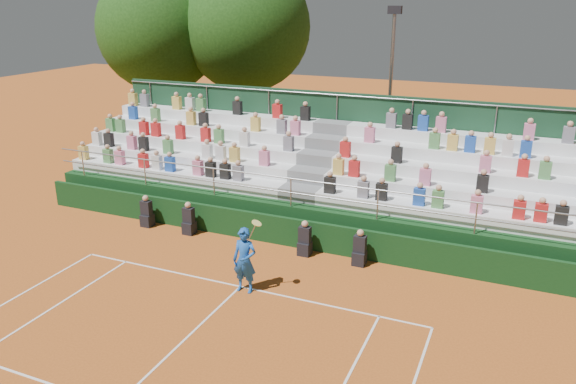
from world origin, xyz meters
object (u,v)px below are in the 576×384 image
at_px(tree_east, 246,27).
at_px(tennis_player, 245,260).
at_px(tree_west, 160,30).
at_px(floodlight_mast, 391,79).

bearing_deg(tree_east, tennis_player, -63.31).
relative_size(tennis_player, tree_east, 0.22).
height_order(tree_west, floodlight_mast, tree_west).
relative_size(tennis_player, floodlight_mast, 0.29).
bearing_deg(floodlight_mast, tennis_player, -93.91).
relative_size(tree_west, tree_east, 0.98).
height_order(tree_west, tree_east, tree_east).
bearing_deg(floodlight_mast, tree_west, 177.16).
bearing_deg(tree_west, floodlight_mast, -2.84).
distance_m(tree_west, floodlight_mast, 13.02).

